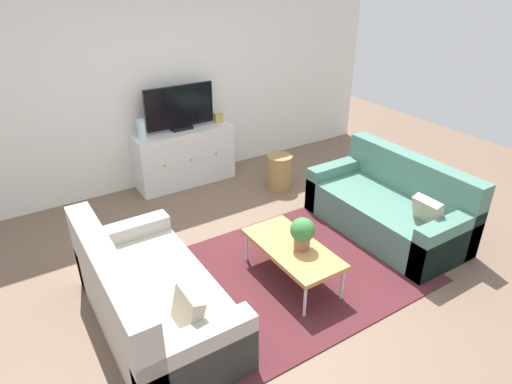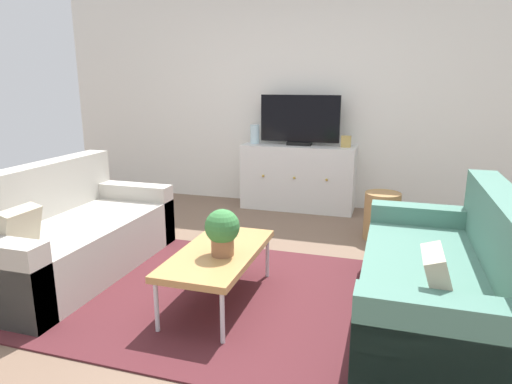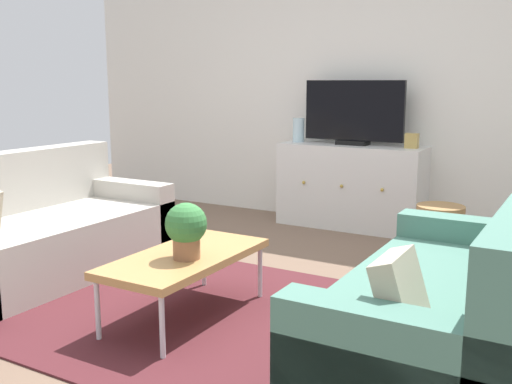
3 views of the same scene
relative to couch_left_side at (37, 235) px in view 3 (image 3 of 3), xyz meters
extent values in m
plane|color=brown|center=(1.44, 0.10, -0.28)|extent=(10.00, 10.00, 0.00)
cube|color=silver|center=(1.44, 2.65, 1.07)|extent=(6.40, 0.12, 2.70)
cube|color=#4C1E23|center=(1.44, -0.05, -0.27)|extent=(2.50, 1.90, 0.01)
cube|color=#B2ADA3|center=(0.09, 0.00, -0.07)|extent=(0.89, 1.77, 0.42)
cube|color=#B2ADA3|center=(-0.25, 0.00, 0.14)|extent=(0.20, 1.77, 0.85)
cube|color=#B2ADA3|center=(0.09, 0.80, 0.00)|extent=(0.89, 0.18, 0.56)
cube|color=#4C7A6B|center=(2.79, 0.00, -0.07)|extent=(0.89, 1.77, 0.42)
cube|color=#4C7A6B|center=(2.79, 0.80, 0.00)|extent=(0.89, 0.18, 0.56)
cube|color=#B2A58C|center=(2.74, -0.55, 0.26)|extent=(0.19, 0.30, 0.32)
cube|color=#B7844C|center=(1.39, -0.13, 0.08)|extent=(0.51, 1.04, 0.04)
cylinder|color=silver|center=(1.18, -0.61, -0.11)|extent=(0.03, 0.03, 0.34)
cylinder|color=silver|center=(1.60, -0.61, -0.11)|extent=(0.03, 0.03, 0.34)
cylinder|color=silver|center=(1.18, 0.35, -0.11)|extent=(0.03, 0.03, 0.34)
cylinder|color=silver|center=(1.60, 0.35, -0.11)|extent=(0.03, 0.03, 0.34)
cylinder|color=#936042|center=(1.45, -0.19, 0.16)|extent=(0.15, 0.15, 0.11)
sphere|color=#387A3D|center=(1.45, -0.19, 0.30)|extent=(0.23, 0.23, 0.23)
cube|color=silver|center=(1.42, 2.37, 0.10)|extent=(1.33, 0.44, 0.77)
sphere|color=#B79338|center=(1.05, 2.14, 0.14)|extent=(0.03, 0.03, 0.03)
sphere|color=#B79338|center=(1.42, 2.14, 0.14)|extent=(0.03, 0.03, 0.03)
sphere|color=#B79338|center=(1.79, 2.14, 0.14)|extent=(0.03, 0.03, 0.03)
cube|color=black|center=(1.42, 2.39, 0.51)|extent=(0.28, 0.16, 0.04)
cube|color=black|center=(1.42, 2.39, 0.80)|extent=(0.93, 0.04, 0.54)
cylinder|color=silver|center=(0.88, 2.37, 0.60)|extent=(0.11, 0.11, 0.23)
cube|color=tan|center=(1.96, 2.37, 0.55)|extent=(0.11, 0.07, 0.13)
cylinder|color=#9E7547|center=(2.42, 1.54, -0.05)|extent=(0.34, 0.34, 0.46)
camera|label=1|loc=(-0.73, -2.83, 2.48)|focal=31.06mm
camera|label=2|loc=(2.47, -2.76, 1.21)|focal=31.28mm
camera|label=3|loc=(3.33, -2.69, 1.06)|focal=41.29mm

